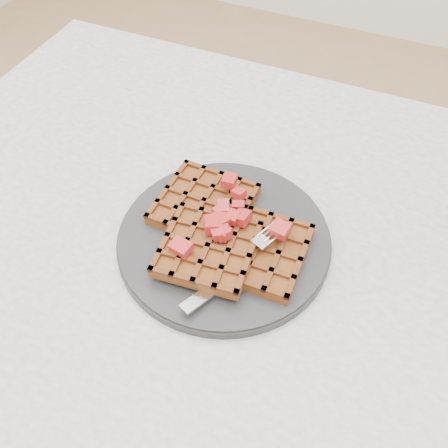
# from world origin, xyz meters

# --- Properties ---
(ground) EXTENTS (4.00, 4.00, 0.00)m
(ground) POSITION_xyz_m (0.00, 0.00, 0.00)
(ground) COLOR tan
(ground) RESTS_ON ground
(table) EXTENTS (1.20, 0.80, 0.75)m
(table) POSITION_xyz_m (0.00, 0.00, 0.64)
(table) COLOR silver
(table) RESTS_ON ground
(plate) EXTENTS (0.29, 0.29, 0.02)m
(plate) POSITION_xyz_m (-0.07, -0.02, 0.76)
(plate) COLOR #242427
(plate) RESTS_ON table
(waffles) EXTENTS (0.22, 0.20, 0.03)m
(waffles) POSITION_xyz_m (-0.07, -0.03, 0.78)
(waffles) COLOR brown
(waffles) RESTS_ON plate
(strawberry_pile) EXTENTS (0.15, 0.15, 0.02)m
(strawberry_pile) POSITION_xyz_m (-0.07, -0.02, 0.80)
(strawberry_pile) COLOR maroon
(strawberry_pile) RESTS_ON waffles
(fork) EXTENTS (0.09, 0.18, 0.02)m
(fork) POSITION_xyz_m (-0.03, -0.06, 0.77)
(fork) COLOR silver
(fork) RESTS_ON plate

